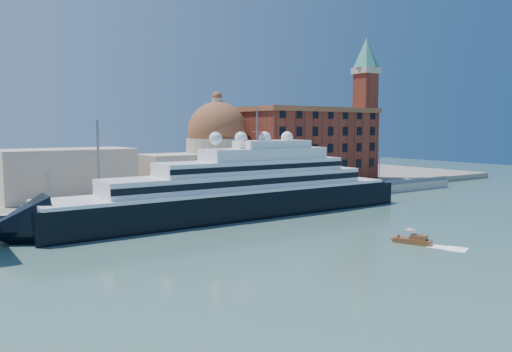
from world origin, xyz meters
TOP-DOWN VIEW (x-y plane):
  - ground at (0.00, 0.00)m, footprint 400.00×400.00m
  - quay at (0.00, 34.00)m, footprint 180.00×10.00m
  - land at (0.00, 75.00)m, footprint 260.00×72.00m
  - quay_fence at (0.00, 29.50)m, footprint 180.00×0.10m
  - superyacht at (2.93, 23.00)m, footprint 91.66×12.71m
  - water_taxi at (16.85, -15.04)m, footprint 4.02×6.21m
  - warehouse at (52.00, 52.00)m, footprint 43.00×19.00m
  - campanile at (76.00, 52.00)m, footprint 8.40×8.40m
  - church at (6.39, 57.72)m, footprint 66.00×18.00m
  - lamp_posts at (-12.67, 32.27)m, footprint 120.80×2.40m

SIDE VIEW (x-z plane):
  - ground at x=0.00m, z-range 0.00..0.00m
  - water_taxi at x=16.85m, z-range -0.73..2.07m
  - land at x=0.00m, z-range 0.00..2.00m
  - quay at x=0.00m, z-range 0.00..2.50m
  - quay_fence at x=0.00m, z-range 2.50..3.70m
  - superyacht at x=2.93m, z-range -8.97..18.42m
  - lamp_posts at x=-12.67m, z-range 0.84..18.84m
  - church at x=6.39m, z-range -1.84..23.66m
  - warehouse at x=52.00m, z-range 2.16..25.41m
  - campanile at x=76.00m, z-range 5.26..52.26m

